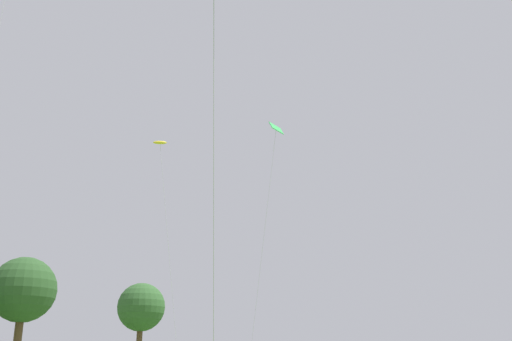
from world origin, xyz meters
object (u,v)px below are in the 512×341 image
(small_kite_diamond_red, at_px, (160,147))
(tree_shrub_far, at_px, (141,308))
(tree_oak_left, at_px, (23,290))
(small_kite_stunt_black, at_px, (275,139))

(small_kite_diamond_red, bearing_deg, tree_shrub_far, 98.14)
(tree_oak_left, bearing_deg, small_kite_stunt_black, -74.41)
(tree_oak_left, distance_m, tree_shrub_far, 18.13)
(small_kite_stunt_black, distance_m, small_kite_diamond_red, 8.12)
(small_kite_stunt_black, bearing_deg, tree_oak_left, -146.03)
(small_kite_stunt_black, bearing_deg, small_kite_diamond_red, -85.72)
(tree_shrub_far, bearing_deg, tree_oak_left, -152.74)
(small_kite_diamond_red, distance_m, tree_oak_left, 28.68)
(tree_oak_left, bearing_deg, small_kite_diamond_red, -88.74)
(small_kite_stunt_black, relative_size, small_kite_diamond_red, 1.16)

